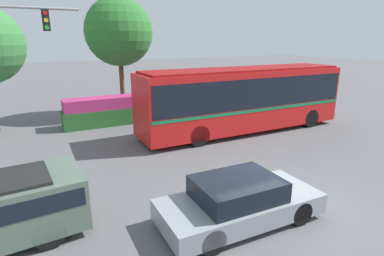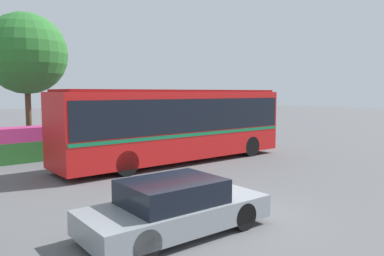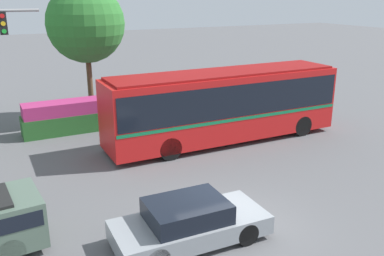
% 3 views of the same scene
% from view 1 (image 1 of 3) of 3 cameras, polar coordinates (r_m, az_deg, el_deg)
% --- Properties ---
extents(ground_plane, '(140.00, 140.00, 0.00)m').
position_cam_1_polar(ground_plane, '(9.71, 14.88, -13.51)').
color(ground_plane, '#5B5B5E').
extents(city_bus, '(11.31, 2.63, 3.33)m').
position_cam_1_polar(city_bus, '(16.31, 9.63, 5.88)').
color(city_bus, red).
rests_on(city_bus, ground).
extents(sedan_foreground, '(4.41, 2.00, 1.25)m').
position_cam_1_polar(sedan_foreground, '(8.43, 8.72, -13.30)').
color(sedan_foreground, gray).
rests_on(sedan_foreground, ground).
extents(flowering_hedge, '(9.82, 1.30, 1.59)m').
position_cam_1_polar(flowering_hedge, '(18.89, -8.11, 3.91)').
color(flowering_hedge, '#286028').
rests_on(flowering_hedge, ground).
extents(street_tree_centre, '(4.12, 4.12, 7.24)m').
position_cam_1_polar(street_tree_centre, '(20.09, -13.42, 16.94)').
color(street_tree_centre, brown).
rests_on(street_tree_centre, ground).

